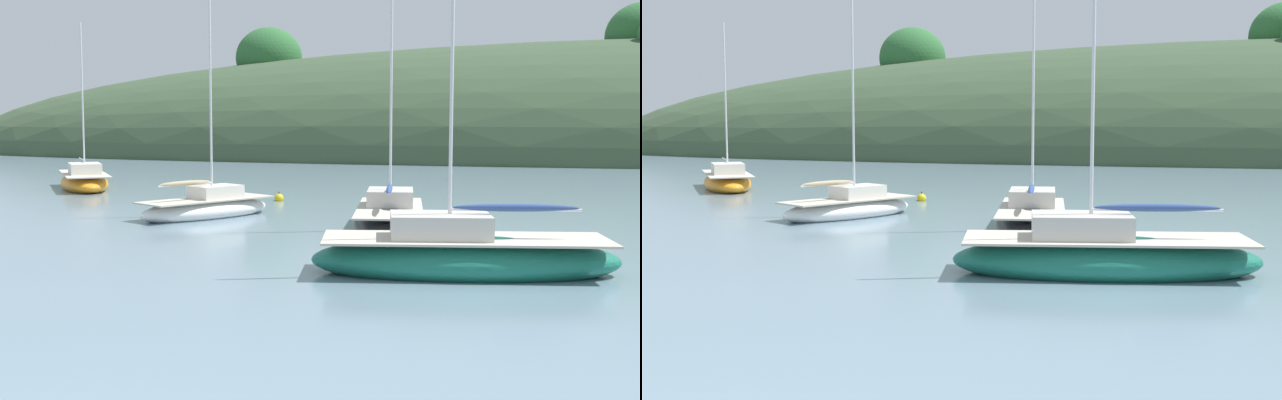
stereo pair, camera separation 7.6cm
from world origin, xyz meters
The scene contains 5 objects.
sailboat_red_portside centered at (-15.83, 34.54, 0.43)m, with size 5.82×7.38×9.14m.
sailboat_black_sloop centered at (2.23, 21.32, 0.44)m, with size 3.06×7.37×10.15m.
sailboat_white_near centered at (4.91, 13.91, 0.47)m, with size 8.19×3.65×9.88m.
sailboat_yellow_far centered at (-5.37, 24.06, 0.38)m, with size 5.09×6.13×8.78m.
mooring_buoy_inner centered at (-4.00, 30.56, 0.12)m, with size 0.44×0.44×0.54m.
Camera 2 is at (5.44, -7.79, 4.15)m, focal length 47.38 mm.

